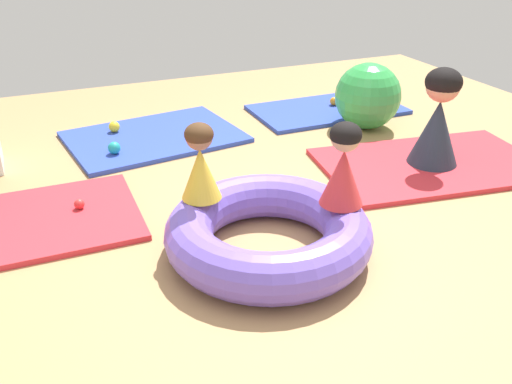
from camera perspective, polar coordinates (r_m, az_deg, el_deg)
ground_plane at (r=3.57m, az=0.44°, el=-5.23°), size 8.00×8.00×0.00m
gym_mat_near_right at (r=4.05m, az=-23.80°, el=-3.26°), size 1.67×1.02×0.04m
gym_mat_near_left at (r=5.28m, az=-10.39°, el=5.58°), size 1.65×1.29×0.04m
gym_mat_center_rear at (r=6.00m, az=7.31°, el=8.38°), size 1.56×0.86×0.04m
gym_mat_far_right at (r=4.83m, az=17.49°, el=2.70°), size 1.93×1.34×0.04m
inflatable_cushion at (r=3.40m, az=1.32°, el=-4.10°), size 1.27×1.27×0.30m
child_in_red at (r=3.34m, az=8.95°, el=2.73°), size 0.35×0.35×0.52m
child_in_yellow at (r=3.39m, az=-5.73°, el=3.04°), size 0.32×0.32×0.49m
adult_seated at (r=4.69m, az=18.16°, el=7.20°), size 0.45×0.45×0.79m
play_ball_orange at (r=6.07m, az=7.99°, el=9.20°), size 0.09×0.09×0.09m
play_ball_red at (r=4.06m, az=-17.65°, el=-1.18°), size 0.07×0.07×0.07m
play_ball_teal at (r=4.90m, az=-14.33°, el=4.39°), size 0.11×0.11×0.11m
play_ball_pink at (r=6.23m, az=9.80°, el=9.45°), size 0.07×0.07×0.07m
play_ball_yellow at (r=5.41m, az=-14.32°, el=6.50°), size 0.10×0.10×0.10m
exercise_ball_large at (r=5.50m, az=11.39°, el=9.61°), size 0.63×0.63×0.63m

